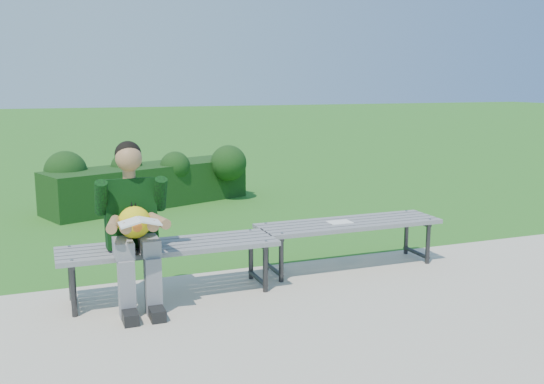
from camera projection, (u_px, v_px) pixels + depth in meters
The scene contains 7 objects.
ground at pixel (215, 274), 5.75m from camera, with size 80.00×80.00×0.00m.
walkway at pixel (283, 346), 4.14m from camera, with size 30.00×3.50×0.02m.
hedge at pixel (148, 180), 8.88m from camera, with size 3.14×1.80×0.86m.
bench_left at pixel (169, 250), 5.03m from camera, with size 1.80×0.50×0.46m.
bench_right at pixel (349, 227), 5.84m from camera, with size 1.80×0.50×0.46m.
seated_boy at pixel (133, 221), 4.78m from camera, with size 0.56×0.76×1.31m.
paper_sheet at pixel (340, 222), 5.79m from camera, with size 0.22×0.16×0.01m.
Camera 1 is at (-1.46, -5.35, 1.79)m, focal length 40.00 mm.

